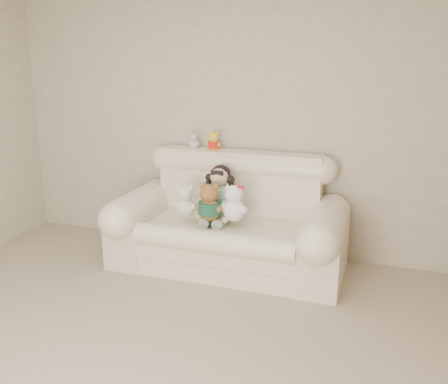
# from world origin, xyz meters

# --- Properties ---
(wall_back) EXTENTS (4.50, 0.00, 4.50)m
(wall_back) POSITION_xyz_m (0.00, 2.50, 1.30)
(wall_back) COLOR #A29981
(wall_back) RESTS_ON ground
(sofa) EXTENTS (2.10, 0.95, 1.03)m
(sofa) POSITION_xyz_m (0.16, 2.00, 0.52)
(sofa) COLOR #FFEFCD
(sofa) RESTS_ON floor
(seated_child) EXTENTS (0.35, 0.41, 0.53)m
(seated_child) POSITION_xyz_m (0.05, 2.08, 0.68)
(seated_child) COLOR #30763C
(seated_child) RESTS_ON sofa
(brown_teddy) EXTENTS (0.28, 0.23, 0.40)m
(brown_teddy) POSITION_xyz_m (0.05, 1.83, 0.70)
(brown_teddy) COLOR brown
(brown_teddy) RESTS_ON sofa
(white_cat) EXTENTS (0.29, 0.25, 0.40)m
(white_cat) POSITION_xyz_m (0.25, 1.88, 0.70)
(white_cat) COLOR white
(white_cat) RESTS_ON sofa
(cream_teddy) EXTENTS (0.27, 0.24, 0.35)m
(cream_teddy) POSITION_xyz_m (-0.19, 1.86, 0.67)
(cream_teddy) COLOR #EEE5CE
(cream_teddy) RESTS_ON sofa
(yellow_mini_bear) EXTENTS (0.15, 0.13, 0.22)m
(yellow_mini_bear) POSITION_xyz_m (-0.10, 2.36, 1.12)
(yellow_mini_bear) COLOR gold
(yellow_mini_bear) RESTS_ON sofa
(grey_mini_plush) EXTENTS (0.15, 0.13, 0.19)m
(grey_mini_plush) POSITION_xyz_m (-0.32, 2.39, 1.11)
(grey_mini_plush) COLOR silver
(grey_mini_plush) RESTS_ON sofa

